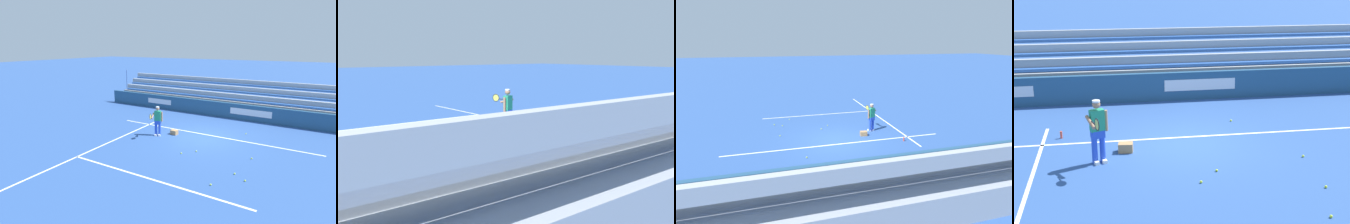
% 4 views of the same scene
% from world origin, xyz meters
% --- Properties ---
extents(ground_plane, '(160.00, 160.00, 0.00)m').
position_xyz_m(ground_plane, '(0.00, 0.00, 0.00)').
color(ground_plane, '#2D5193').
extents(court_baseline_white, '(12.00, 0.10, 0.01)m').
position_xyz_m(court_baseline_white, '(0.00, -0.50, 0.00)').
color(court_baseline_white, white).
rests_on(court_baseline_white, ground).
extents(court_sideline_white, '(0.10, 12.00, 0.01)m').
position_xyz_m(court_sideline_white, '(4.11, 4.00, 0.00)').
color(court_sideline_white, white).
rests_on(court_sideline_white, ground).
extents(court_service_line_white, '(8.22, 0.10, 0.01)m').
position_xyz_m(court_service_line_white, '(0.00, 5.50, 0.00)').
color(court_service_line_white, white).
rests_on(court_service_line_white, ground).
extents(back_wall_sponsor_board, '(21.61, 0.25, 1.10)m').
position_xyz_m(back_wall_sponsor_board, '(0.01, -4.76, 0.55)').
color(back_wall_sponsor_board, navy).
rests_on(back_wall_sponsor_board, ground).
extents(bleacher_stand, '(20.53, 2.40, 2.95)m').
position_xyz_m(bleacher_stand, '(0.00, -6.59, 0.73)').
color(bleacher_stand, '#9EA3A8').
rests_on(bleacher_stand, ground).
extents(tennis_player, '(0.58, 1.07, 1.71)m').
position_xyz_m(tennis_player, '(2.46, 1.06, 0.89)').
color(tennis_player, blue).
rests_on(tennis_player, ground).
extents(ball_box_cardboard, '(0.43, 0.35, 0.26)m').
position_xyz_m(ball_box_cardboard, '(1.73, 0.39, 0.13)').
color(ball_box_cardboard, '#A87F51').
rests_on(ball_box_cardboard, ground).
extents(tennis_ball_by_box, '(0.07, 0.07, 0.07)m').
position_xyz_m(tennis_ball_by_box, '(0.04, 2.71, 0.03)').
color(tennis_ball_by_box, '#CCE533').
rests_on(tennis_ball_by_box, ground).
extents(tennis_ball_toward_net, '(0.07, 0.07, 0.07)m').
position_xyz_m(tennis_ball_toward_net, '(-3.31, 3.81, 0.03)').
color(tennis_ball_toward_net, '#CCE533').
rests_on(tennis_ball_toward_net, ground).
extents(tennis_ball_far_right, '(0.07, 0.07, 0.07)m').
position_xyz_m(tennis_ball_far_right, '(-3.03, 1.59, 0.03)').
color(tennis_ball_far_right, '#CCE533').
rests_on(tennis_ball_far_right, ground).
extents(tennis_ball_midcourt, '(0.07, 0.07, 0.07)m').
position_xyz_m(tennis_ball_midcourt, '(-1.91, -1.76, 0.03)').
color(tennis_ball_midcourt, '#CCE533').
rests_on(tennis_ball_midcourt, ground).
extents(tennis_ball_on_baseline, '(0.07, 0.07, 0.07)m').
position_xyz_m(tennis_ball_on_baseline, '(-2.27, 4.76, 0.03)').
color(tennis_ball_on_baseline, '#CCE533').
rests_on(tennis_ball_on_baseline, ground).
extents(tennis_ball_near_player, '(0.07, 0.07, 0.07)m').
position_xyz_m(tennis_ball_near_player, '(-0.48, 2.13, 0.03)').
color(tennis_ball_near_player, '#CCE533').
rests_on(tennis_ball_near_player, ground).
extents(tennis_ball_far_left, '(0.07, 0.07, 0.07)m').
position_xyz_m(tennis_ball_far_left, '(-2.79, 3.46, 0.03)').
color(tennis_ball_far_left, '#CCE533').
rests_on(tennis_ball_far_left, ground).
extents(water_bottle, '(0.07, 0.07, 0.22)m').
position_xyz_m(water_bottle, '(3.60, -1.03, 0.11)').
color(water_bottle, '#EA4C33').
rests_on(water_bottle, ground).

